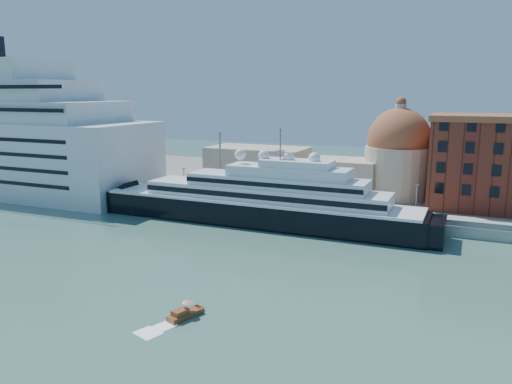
% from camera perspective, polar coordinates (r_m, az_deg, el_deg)
% --- Properties ---
extents(ground, '(400.00, 400.00, 0.00)m').
position_cam_1_polar(ground, '(96.78, -2.55, -7.11)').
color(ground, '#3C685E').
rests_on(ground, ground).
extents(quay, '(180.00, 10.00, 2.50)m').
position_cam_1_polar(quay, '(126.69, 4.21, -2.09)').
color(quay, gray).
rests_on(quay, ground).
extents(land, '(260.00, 72.00, 2.00)m').
position_cam_1_polar(land, '(165.19, 8.94, 0.87)').
color(land, slate).
rests_on(land, ground).
extents(quay_fence, '(180.00, 0.10, 1.20)m').
position_cam_1_polar(quay_fence, '(122.14, 3.53, -1.70)').
color(quay_fence, slate).
rests_on(quay_fence, quay).
extents(superyacht, '(88.47, 12.27, 26.44)m').
position_cam_1_polar(superyacht, '(118.83, -1.08, -1.32)').
color(superyacht, black).
rests_on(superyacht, ground).
extents(service_barge, '(13.45, 5.32, 2.96)m').
position_cam_1_polar(service_barge, '(135.21, -15.43, -1.79)').
color(service_barge, white).
rests_on(service_barge, ground).
extents(water_taxi, '(3.42, 5.66, 2.55)m').
position_cam_1_polar(water_taxi, '(71.49, -8.16, -13.59)').
color(water_taxi, brown).
rests_on(water_taxi, ground).
extents(church, '(66.00, 18.00, 25.50)m').
position_cam_1_polar(church, '(145.54, 9.76, 3.39)').
color(church, beige).
rests_on(church, land).
extents(lamp_posts, '(120.80, 2.40, 18.00)m').
position_cam_1_polar(lamp_posts, '(128.09, -1.34, 2.01)').
color(lamp_posts, slate).
rests_on(lamp_posts, quay).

